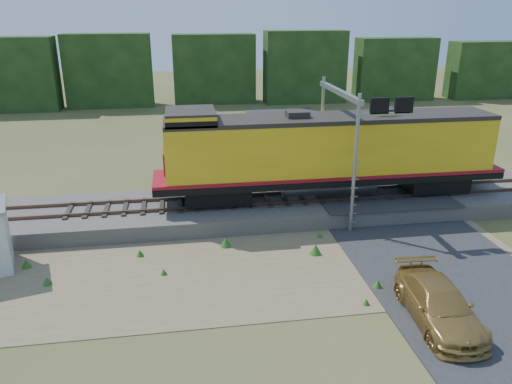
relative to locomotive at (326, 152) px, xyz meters
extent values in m
plane|color=#475123|center=(-3.90, -6.00, -3.26)|extent=(140.00, 140.00, 0.00)
cube|color=slate|center=(-3.90, 0.00, -2.86)|extent=(70.00, 5.00, 0.80)
cube|color=brown|center=(-3.90, -0.72, -2.38)|extent=(70.00, 0.10, 0.16)
cube|color=brown|center=(-3.90, 0.72, -2.38)|extent=(70.00, 0.10, 0.16)
cube|color=#8C7754|center=(-5.90, -5.50, -3.24)|extent=(26.00, 8.00, 0.03)
cube|color=#38383A|center=(3.10, 0.00, -2.43)|extent=(7.00, 5.20, 0.06)
cube|color=#38383A|center=(3.10, 16.00, -3.22)|extent=(7.00, 24.00, 0.08)
cube|color=#173312|center=(-3.90, 32.00, -0.01)|extent=(36.00, 3.00, 6.50)
cube|color=black|center=(-5.60, 0.00, -1.89)|extent=(3.25, 2.07, 0.81)
cube|color=black|center=(6.12, 0.00, -1.89)|extent=(3.25, 2.07, 0.81)
cube|color=black|center=(0.26, 0.00, -1.32)|extent=(18.03, 2.70, 0.32)
cylinder|color=gray|center=(0.26, 0.00, -1.75)|extent=(4.96, 1.08, 1.08)
cube|color=yellow|center=(0.26, 0.00, 0.24)|extent=(16.68, 2.61, 2.79)
cube|color=maroon|center=(0.26, 0.00, -1.05)|extent=(18.03, 2.75, 0.16)
cube|color=#28231E|center=(0.26, 0.00, 1.74)|extent=(16.68, 2.66, 0.22)
cube|color=yellow|center=(-6.77, 0.00, 1.95)|extent=(2.34, 2.61, 0.63)
cube|color=#28231E|center=(-6.77, 0.00, 2.30)|extent=(2.34, 2.66, 0.11)
cube|color=black|center=(-6.77, 0.00, 1.91)|extent=(2.39, 2.66, 0.32)
cube|color=maroon|center=(-8.12, 0.00, -0.08)|extent=(0.09, 1.80, 1.08)
cube|color=#28231E|center=(-1.54, 0.00, 1.95)|extent=(1.08, 0.90, 0.41)
cube|color=#28231E|center=(2.97, 0.00, 1.95)|extent=(1.08, 0.90, 0.41)
cylinder|color=gray|center=(0.56, -2.80, 0.07)|extent=(0.17, 0.17, 6.66)
cylinder|color=gray|center=(0.56, 2.80, 0.07)|extent=(0.17, 0.17, 6.66)
cube|color=gray|center=(0.56, 0.00, 3.02)|extent=(0.24, 6.20, 0.24)
cube|color=gray|center=(1.70, -2.80, 2.45)|extent=(2.47, 0.14, 0.14)
cube|color=black|center=(1.51, -2.80, 2.83)|extent=(0.86, 0.14, 0.71)
cube|color=black|center=(2.65, -2.80, 2.83)|extent=(0.86, 0.14, 0.71)
imported|color=#B08841|center=(1.10, -10.29, -2.58)|extent=(2.18, 4.76, 1.35)
camera|label=1|loc=(-7.32, -23.73, 6.92)|focal=35.00mm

